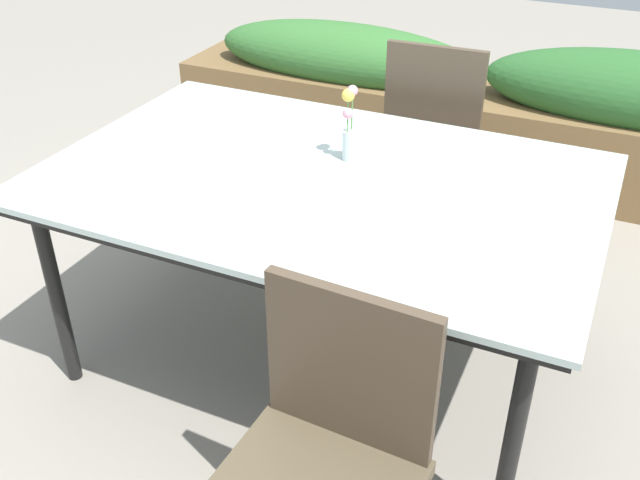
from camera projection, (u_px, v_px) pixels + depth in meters
The scene contains 6 objects.
ground_plane at pixel (313, 371), 2.70m from camera, with size 12.00×12.00×0.00m, color gray.
dining_table at pixel (320, 190), 2.38m from camera, with size 1.80×1.18×0.78m.
chair_near_right at pixel (324, 459), 1.66m from camera, with size 0.47×0.47×0.93m.
chair_far_side at pixel (436, 143), 3.09m from camera, with size 0.43×0.43×1.02m.
flower_vase at pixel (350, 129), 2.40m from camera, with size 0.06×0.06×0.26m.
planter_box at pixel (484, 110), 3.94m from camera, with size 3.55×0.52×0.78m.
Camera 1 is at (0.87, -1.84, 1.85)m, focal length 40.62 mm.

